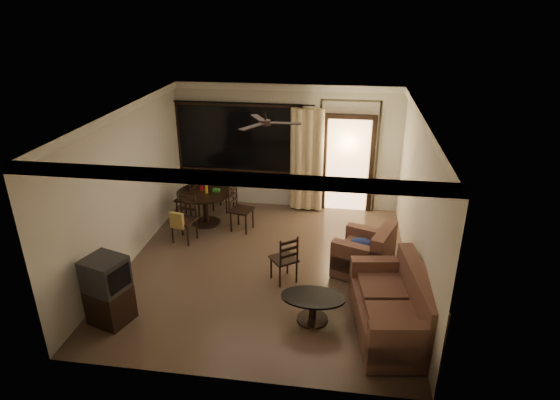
% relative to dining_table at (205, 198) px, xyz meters
% --- Properties ---
extents(ground, '(5.50, 5.50, 0.00)m').
position_rel_dining_table_xyz_m(ground, '(1.58, -1.56, -0.58)').
color(ground, '#7F6651').
rests_on(ground, ground).
extents(room_shell, '(5.50, 6.70, 5.50)m').
position_rel_dining_table_xyz_m(room_shell, '(2.18, 0.21, 1.25)').
color(room_shell, beige).
rests_on(room_shell, ground).
extents(dining_table, '(1.17, 1.17, 0.95)m').
position_rel_dining_table_xyz_m(dining_table, '(0.00, 0.00, 0.00)').
color(dining_table, black).
rests_on(dining_table, ground).
extents(dining_chair_west, '(0.50, 0.50, 0.95)m').
position_rel_dining_table_xyz_m(dining_chair_west, '(-0.45, 0.19, -0.29)').
color(dining_chair_west, black).
rests_on(dining_chair_west, ground).
extents(dining_chair_east, '(0.50, 0.50, 0.95)m').
position_rel_dining_table_xyz_m(dining_chair_east, '(0.81, -0.19, -0.29)').
color(dining_chair_east, black).
rests_on(dining_chair_east, ground).
extents(dining_chair_south, '(0.50, 0.55, 0.95)m').
position_rel_dining_table_xyz_m(dining_chair_south, '(-0.20, -0.84, -0.27)').
color(dining_chair_south, black).
rests_on(dining_chair_south, ground).
extents(dining_chair_north, '(0.50, 0.50, 0.95)m').
position_rel_dining_table_xyz_m(dining_chair_north, '(0.18, 0.73, -0.29)').
color(dining_chair_north, black).
rests_on(dining_chair_north, ground).
extents(tv_cabinet, '(0.68, 0.65, 1.06)m').
position_rel_dining_table_xyz_m(tv_cabinet, '(-0.46, -3.40, -0.04)').
color(tv_cabinet, black).
rests_on(tv_cabinet, ground).
extents(sofa, '(1.19, 1.90, 0.95)m').
position_rel_dining_table_xyz_m(sofa, '(3.70, -3.06, -0.19)').
color(sofa, '#4F2A24').
rests_on(sofa, ground).
extents(armchair, '(1.14, 1.14, 0.89)m').
position_rel_dining_table_xyz_m(armchair, '(3.33, -1.52, -0.21)').
color(armchair, '#4F2A24').
rests_on(armchair, ground).
extents(coffee_table, '(0.96, 0.58, 0.42)m').
position_rel_dining_table_xyz_m(coffee_table, '(2.51, -2.96, -0.30)').
color(coffee_table, black).
rests_on(coffee_table, ground).
extents(side_chair, '(0.55, 0.55, 0.89)m').
position_rel_dining_table_xyz_m(side_chair, '(1.95, -1.96, -0.31)').
color(side_chair, black).
rests_on(side_chair, ground).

